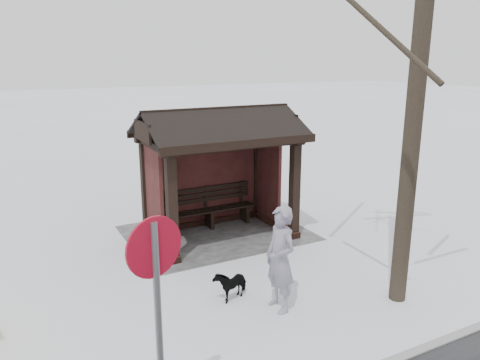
{
  "coord_description": "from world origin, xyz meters",
  "views": [
    {
      "loc": [
        4.47,
        9.57,
        4.15
      ],
      "look_at": [
        -0.12,
        0.8,
        1.56
      ],
      "focal_mm": 35.0,
      "sensor_mm": 36.0,
      "label": 1
    }
  ],
  "objects_px": {
    "pedestrian": "(280,259)",
    "dog": "(231,283)",
    "road_sign": "(156,285)",
    "bus_shelter": "(216,146)"
  },
  "relations": [
    {
      "from": "pedestrian",
      "to": "dog",
      "type": "bearing_deg",
      "value": -144.02
    },
    {
      "from": "pedestrian",
      "to": "dog",
      "type": "distance_m",
      "value": 1.12
    },
    {
      "from": "pedestrian",
      "to": "road_sign",
      "type": "xyz_separation_m",
      "value": [
        2.64,
        1.71,
        0.94
      ]
    },
    {
      "from": "pedestrian",
      "to": "dog",
      "type": "xyz_separation_m",
      "value": [
        0.57,
        -0.72,
        -0.64
      ]
    },
    {
      "from": "bus_shelter",
      "to": "road_sign",
      "type": "height_order",
      "value": "bus_shelter"
    },
    {
      "from": "road_sign",
      "to": "dog",
      "type": "bearing_deg",
      "value": -147.14
    },
    {
      "from": "bus_shelter",
      "to": "road_sign",
      "type": "relative_size",
      "value": 1.38
    },
    {
      "from": "dog",
      "to": "road_sign",
      "type": "xyz_separation_m",
      "value": [
        2.07,
        2.43,
        1.58
      ]
    },
    {
      "from": "pedestrian",
      "to": "road_sign",
      "type": "bearing_deg",
      "value": -59.25
    },
    {
      "from": "road_sign",
      "to": "pedestrian",
      "type": "bearing_deg",
      "value": -163.76
    }
  ]
}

